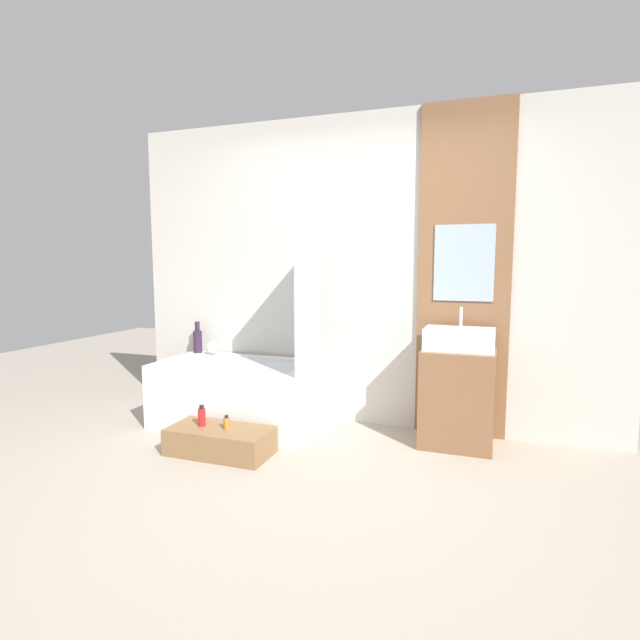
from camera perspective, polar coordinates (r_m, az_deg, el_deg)
name	(u,v)px	position (r m, az deg, el deg)	size (l,w,h in m)	color
ground_plane	(287,502)	(3.08, -3.75, -20.08)	(12.00, 12.00, 0.00)	#A39989
wall_tiled_back	(361,272)	(4.25, 4.70, 5.50)	(4.20, 0.06, 2.60)	beige
wall_wood_accent	(464,272)	(4.06, 16.11, 5.26)	(0.70, 0.04, 2.60)	brown
bathtub	(240,394)	(4.34, -9.12, -8.29)	(1.39, 0.77, 0.54)	white
glass_shower_screen	(308,296)	(3.83, -1.35, 2.74)	(0.01, 0.53, 1.17)	silver
wooden_step_bench	(220,441)	(3.78, -11.33, -13.39)	(0.75, 0.37, 0.19)	olive
vanity_cabinet	(457,398)	(3.95, 15.43, -8.54)	(0.53, 0.45, 0.73)	brown
sink	(459,339)	(3.86, 15.64, -2.11)	(0.51, 0.32, 0.31)	white
vase_tall_dark	(198,340)	(4.82, -13.80, -2.23)	(0.08, 0.08, 0.29)	#2D1E33
vase_round_light	(213,347)	(4.72, -12.17, -3.09)	(0.12, 0.12, 0.12)	silver
bottle_soap_primary	(202,417)	(3.81, -13.36, -10.68)	(0.05, 0.05, 0.15)	red
bottle_soap_secondary	(227,423)	(3.71, -10.63, -11.47)	(0.04, 0.04, 0.10)	#B2752D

